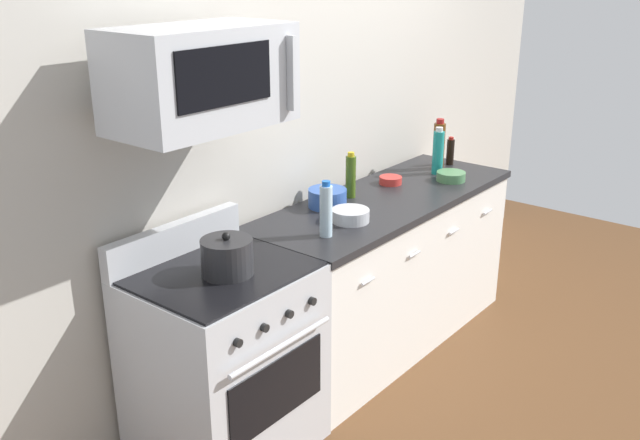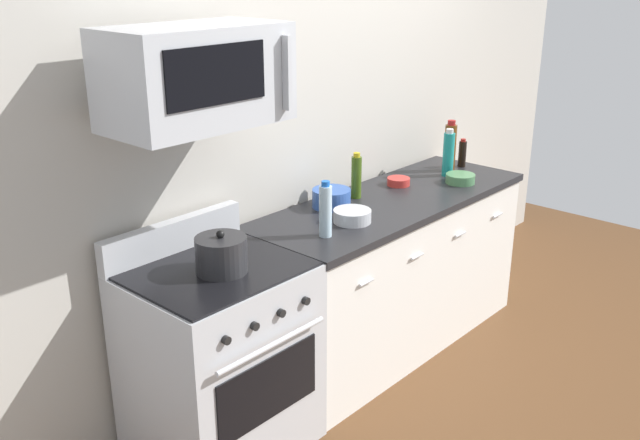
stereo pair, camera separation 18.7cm
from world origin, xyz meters
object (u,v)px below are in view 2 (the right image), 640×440
at_px(bottle_olive_oil, 356,177).
at_px(bowl_green_glaze, 460,178).
at_px(stockpot, 221,255).
at_px(range_oven, 219,358).
at_px(bottle_wine_amber, 450,147).
at_px(bowl_blue_mixing, 331,198).
at_px(bottle_soy_sauce_dark, 462,153).
at_px(microwave, 196,76).
at_px(bottle_water_clear, 325,210).
at_px(bowl_red_small, 399,181).
at_px(bottle_sparkling_teal, 448,154).
at_px(bowl_steel_prep, 352,216).

height_order(bottle_olive_oil, bowl_green_glaze, bottle_olive_oil).
bearing_deg(stockpot, range_oven, 90.00).
xyz_separation_m(bottle_wine_amber, bowl_blue_mixing, (-1.03, 0.09, -0.10)).
height_order(bottle_soy_sauce_dark, bowl_green_glaze, bottle_soy_sauce_dark).
bearing_deg(bowl_blue_mixing, microwave, -173.23).
bearing_deg(bottle_water_clear, range_oven, 170.30).
distance_m(range_oven, microwave, 1.28).
xyz_separation_m(range_oven, bottle_olive_oil, (1.17, 0.16, 0.58)).
xyz_separation_m(bowl_red_small, bowl_green_glaze, (0.28, -0.25, 0.01)).
distance_m(bowl_red_small, bowl_green_glaze, 0.38).
height_order(bottle_sparkling_teal, stockpot, bottle_sparkling_teal).
xyz_separation_m(bowl_blue_mixing, bowl_steel_prep, (-0.11, -0.24, -0.02)).
distance_m(bottle_sparkling_teal, bowl_green_glaze, 0.20).
height_order(microwave, bowl_red_small, microwave).
bearing_deg(bottle_sparkling_teal, stockpot, -178.04).
relative_size(bowl_blue_mixing, stockpot, 0.94).
distance_m(bowl_red_small, bowl_steel_prep, 0.70).
height_order(microwave, bowl_steel_prep, microwave).
distance_m(range_oven, bottle_soy_sauce_dark, 2.19).
distance_m(bottle_soy_sauce_dark, bowl_blue_mixing, 1.17).
xyz_separation_m(bottle_soy_sauce_dark, bowl_blue_mixing, (-1.16, 0.11, -0.04)).
height_order(range_oven, bowl_blue_mixing, range_oven).
bearing_deg(bottle_olive_oil, stockpot, -169.75).
xyz_separation_m(range_oven, bottle_water_clear, (0.61, -0.10, 0.58)).
bearing_deg(bottle_water_clear, bottle_olive_oil, 25.32).
relative_size(bottle_water_clear, bottle_wine_amber, 0.86).
relative_size(range_oven, bottle_water_clear, 3.82).
relative_size(bowl_green_glaze, stockpot, 0.78).
xyz_separation_m(bottle_olive_oil, bowl_green_glaze, (0.64, -0.29, -0.09)).
relative_size(range_oven, bowl_blue_mixing, 5.10).
height_order(bottle_wine_amber, stockpot, bottle_wine_amber).
relative_size(microwave, bowl_green_glaze, 4.25).
height_order(bowl_red_small, bowl_steel_prep, bowl_steel_prep).
bearing_deg(bottle_olive_oil, bowl_red_small, -6.24).
bearing_deg(bottle_water_clear, bowl_steel_prep, 6.72).
bearing_deg(microwave, bottle_soy_sauce_dark, 0.21).
bearing_deg(bottle_water_clear, bowl_blue_mixing, 37.33).
distance_m(microwave, bowl_steel_prep, 1.17).
relative_size(range_oven, bowl_green_glaze, 6.11).
xyz_separation_m(bottle_soy_sauce_dark, stockpot, (-2.12, -0.11, -0.01)).
xyz_separation_m(microwave, bottle_water_clear, (0.61, -0.15, -0.70)).
distance_m(range_oven, bottle_wine_amber, 2.08).
height_order(microwave, bottle_water_clear, microwave).
height_order(bottle_wine_amber, bowl_steel_prep, bottle_wine_amber).
distance_m(microwave, bottle_sparkling_teal, 2.01).
height_order(microwave, bowl_blue_mixing, microwave).
xyz_separation_m(bottle_sparkling_teal, bowl_red_small, (-0.36, 0.11, -0.12)).
bearing_deg(range_oven, bottle_soy_sauce_dark, 1.42).
distance_m(microwave, stockpot, 0.76).
xyz_separation_m(bottle_water_clear, bottle_olive_oil, (0.56, 0.26, -0.01)).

